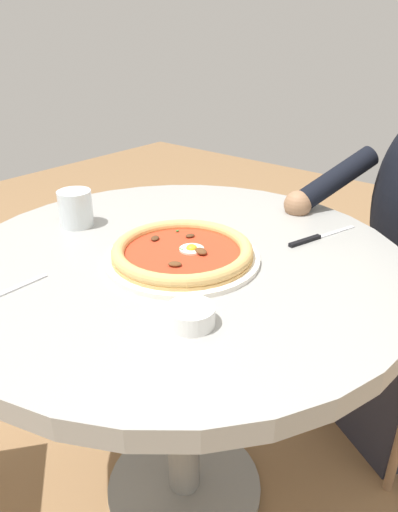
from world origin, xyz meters
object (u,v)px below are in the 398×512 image
object	(u,v)px
steak_knife	(314,238)
ramekin_capers	(191,315)
dining_table	(181,300)
water_glass	(76,211)
fork_utensil	(1,294)
pizza_on_plate	(182,253)

from	to	relation	value
steak_knife	ramekin_capers	xyz separation A→B (m)	(0.42, 0.00, 0.01)
dining_table	water_glass	bearing A→B (deg)	-82.58
dining_table	fork_utensil	size ratio (longest dim) A/B	5.17
pizza_on_plate	ramekin_capers	world-z (taller)	pizza_on_plate
pizza_on_plate	fork_utensil	world-z (taller)	pizza_on_plate
dining_table	water_glass	distance (m)	0.33
pizza_on_plate	fork_utensil	size ratio (longest dim) A/B	1.72
ramekin_capers	dining_table	bearing A→B (deg)	-133.93
steak_knife	ramekin_capers	distance (m)	0.42
pizza_on_plate	ramekin_capers	bearing A→B (deg)	45.05
ramekin_capers	fork_utensil	distance (m)	0.34
fork_utensil	dining_table	bearing A→B (deg)	157.56
steak_knife	fork_utensil	size ratio (longest dim) A/B	1.08
dining_table	pizza_on_plate	world-z (taller)	pizza_on_plate
water_glass	ramekin_capers	xyz separation A→B (m)	(0.14, 0.47, -0.02)
fork_utensil	steak_knife	bearing A→B (deg)	151.20
ramekin_capers	fork_utensil	size ratio (longest dim) A/B	0.43
water_glass	fork_utensil	xyz separation A→B (m)	(0.28, 0.16, -0.03)
dining_table	ramekin_capers	distance (m)	0.28
water_glass	steak_knife	distance (m)	0.55
water_glass	ramekin_capers	distance (m)	0.49
steak_knife	ramekin_capers	bearing A→B (deg)	0.39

